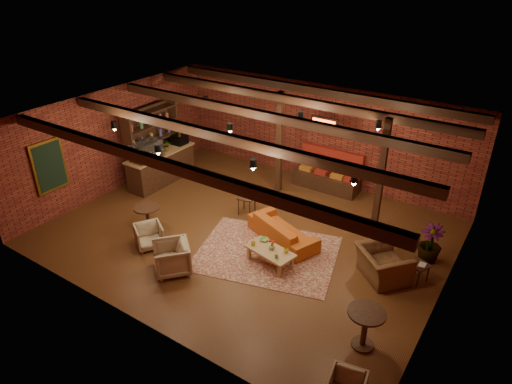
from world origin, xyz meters
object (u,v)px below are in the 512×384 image
Objects in this scene: round_table_left at (147,214)px; armchair_a at (149,235)px; sofa at (283,230)px; plant_tall at (438,208)px; armchair_right at (383,260)px; coffee_table at (270,251)px; round_table_right at (365,323)px; side_table_lamp at (247,192)px; side_table_book at (419,265)px; armchair_b at (172,256)px.

armchair_a is (0.59, -0.54, -0.15)m from round_table_left.
armchair_a is at bearing 59.68° from sofa.
plant_tall is (3.43, 1.21, 1.19)m from sofa.
round_table_left is 6.19m from armchair_right.
sofa is at bearing 25.88° from round_table_left.
coffee_table is 3.13m from round_table_right.
side_table_lamp is 0.82× the size of armchair_right.
plant_tall is (0.00, 0.93, 1.07)m from side_table_book.
side_table_book is at bearing -114.22° from armchair_right.
armchair_right is at bearing 22.45° from coffee_table.
sofa is at bearing 39.17° from armchair_right.
side_table_lamp is 1.28× the size of round_table_left.
sofa is 0.70× the size of plant_tall.
side_table_lamp reaches higher than sofa.
side_table_book is (4.93, 2.86, 0.01)m from armchair_b.
side_table_lamp reaches higher than round_table_right.
armchair_a is at bearing 61.50° from armchair_right.
round_table_left is 6.98m from side_table_book.
sofa is 2.89× the size of round_table_left.
armchair_a is at bearing -158.47° from side_table_book.
armchair_b is 4.67m from round_table_right.
round_table_left reaches higher than armchair_a.
round_table_left is 2.04m from armchair_b.
side_table_book is 0.64× the size of round_table_right.
armchair_b is 0.28× the size of plant_tall.
side_table_lamp is 3.01m from armchair_a.
armchair_right reaches higher than side_table_lamp.
side_table_lamp reaches higher than side_table_book.
round_table_left reaches higher than coffee_table.
side_table_lamp is 1.09× the size of round_table_right.
plant_tall reaches higher than armchair_right.
side_table_book is at bearing -90.00° from plant_tall.
round_table_right reaches higher than sofa.
coffee_table is at bearing 81.15° from armchair_b.
round_table_left is 1.33× the size of side_table_book.
coffee_table is 0.43× the size of plant_tall.
round_table_right is at bearing 44.43° from armchair_b.
coffee_table reaches higher than sofa.
side_table_book is (3.43, 0.28, 0.12)m from sofa.
armchair_right is at bearing -119.54° from plant_tall.
plant_tall is (4.93, 3.79, 1.08)m from armchair_b.
side_table_lamp is 5.55m from round_table_right.
round_table_right is (-0.28, -2.56, 0.14)m from side_table_book.
armchair_right is at bearing -154.71° from side_table_book.
plant_tall is at bearing 85.47° from round_table_right.
round_table_left is at bearing -168.20° from armchair_b.
armchair_a is (-2.71, -2.14, 0.03)m from sofa.
armchair_right reaches higher than armchair_b.
armchair_b is at bearing -28.91° from round_table_left.
armchair_right is (2.43, 1.01, 0.13)m from coffee_table.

